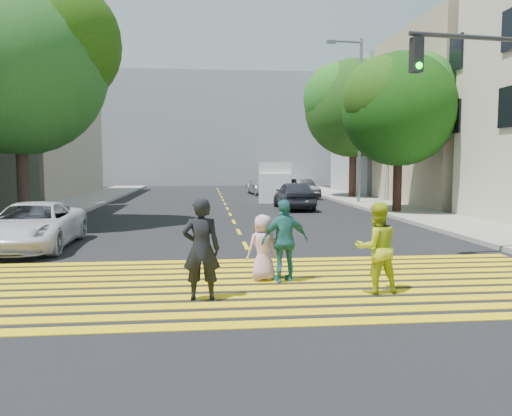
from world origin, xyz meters
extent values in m
plane|color=black|center=(0.00, 0.00, 0.00)|extent=(120.00, 120.00, 0.00)
cube|color=gray|center=(-8.50, 22.00, 0.07)|extent=(3.00, 40.00, 0.15)
cube|color=gray|center=(8.50, 15.00, 0.07)|extent=(3.00, 60.00, 0.15)
cube|color=maroon|center=(-6.90, 6.00, 0.08)|extent=(0.20, 8.00, 0.16)
cube|color=yellow|center=(0.00, -1.20, 0.01)|extent=(13.40, 0.35, 0.01)
cube|color=yellow|center=(0.00, -0.65, 0.01)|extent=(13.40, 0.35, 0.01)
cube|color=yellow|center=(0.00, -0.10, 0.01)|extent=(13.40, 0.35, 0.01)
cube|color=yellow|center=(0.00, 0.45, 0.01)|extent=(13.40, 0.35, 0.01)
cube|color=yellow|center=(0.00, 1.00, 0.01)|extent=(13.40, 0.35, 0.01)
cube|color=yellow|center=(0.00, 1.55, 0.01)|extent=(13.40, 0.35, 0.01)
cube|color=yellow|center=(0.00, 2.10, 0.01)|extent=(13.40, 0.35, 0.01)
cube|color=yellow|center=(0.00, 2.65, 0.01)|extent=(13.40, 0.35, 0.01)
cube|color=yellow|center=(0.00, 3.20, 0.01)|extent=(13.40, 0.35, 0.01)
cube|color=yellow|center=(0.00, 3.75, 0.01)|extent=(13.40, 0.35, 0.01)
cube|color=yellow|center=(0.00, 6.00, 0.01)|extent=(0.12, 1.40, 0.01)
cube|color=yellow|center=(0.00, 9.00, 0.01)|extent=(0.12, 1.40, 0.01)
cube|color=yellow|center=(0.00, 12.00, 0.01)|extent=(0.12, 1.40, 0.01)
cube|color=yellow|center=(0.00, 15.00, 0.01)|extent=(0.12, 1.40, 0.01)
cube|color=yellow|center=(0.00, 18.00, 0.01)|extent=(0.12, 1.40, 0.01)
cube|color=yellow|center=(0.00, 21.00, 0.01)|extent=(0.12, 1.40, 0.01)
cube|color=yellow|center=(0.00, 24.00, 0.01)|extent=(0.12, 1.40, 0.01)
cube|color=yellow|center=(0.00, 27.00, 0.01)|extent=(0.12, 1.40, 0.01)
cube|color=yellow|center=(0.00, 30.00, 0.01)|extent=(0.12, 1.40, 0.01)
cube|color=yellow|center=(0.00, 33.00, 0.01)|extent=(0.12, 1.40, 0.01)
cube|color=yellow|center=(0.00, 36.00, 0.01)|extent=(0.12, 1.40, 0.01)
cube|color=yellow|center=(0.00, 39.00, 0.01)|extent=(0.12, 1.40, 0.01)
cube|color=tan|center=(15.00, 19.00, 5.00)|extent=(10.00, 10.00, 10.00)
cube|color=gray|center=(15.00, 30.00, 5.00)|extent=(10.00, 10.00, 10.00)
cube|color=gray|center=(0.00, 48.00, 6.00)|extent=(30.00, 8.00, 12.00)
cylinder|color=black|center=(-8.05, 11.19, 1.69)|extent=(0.47, 0.47, 3.38)
sphere|color=#1E3F14|center=(-8.05, 11.19, 5.99)|extent=(6.87, 6.87, 6.51)
sphere|color=black|center=(-6.74, 11.43, 6.97)|extent=(5.15, 5.15, 4.88)
cylinder|color=black|center=(7.90, 14.27, 1.41)|extent=(0.47, 0.47, 2.81)
sphere|color=black|center=(7.90, 14.27, 4.93)|extent=(5.98, 5.98, 5.30)
sphere|color=#0E6513|center=(8.91, 14.69, 5.73)|extent=(4.48, 4.48, 3.97)
sphere|color=#15370A|center=(7.01, 13.95, 5.46)|extent=(4.19, 4.19, 3.71)
cylinder|color=#432018|center=(8.87, 24.69, 1.73)|extent=(0.49, 0.49, 3.46)
sphere|color=#16460C|center=(8.87, 24.69, 6.09)|extent=(6.70, 6.70, 6.59)
sphere|color=#1D5C20|center=(10.19, 24.99, 7.08)|extent=(5.03, 5.03, 4.94)
sphere|color=#185909|center=(7.71, 24.49, 6.75)|extent=(4.69, 4.69, 4.61)
imported|color=black|center=(-1.26, 0.29, 0.92)|extent=(0.70, 0.48, 1.85)
imported|color=#ADC01B|center=(2.02, 0.45, 0.86)|extent=(0.88, 0.71, 1.72)
imported|color=#DEA9B9|center=(0.00, 1.64, 0.70)|extent=(0.78, 0.62, 1.39)
imported|color=#266E6D|center=(0.44, 1.48, 0.86)|extent=(1.06, 0.59, 1.71)
imported|color=silver|center=(-6.10, 6.19, 0.66)|extent=(2.29, 4.80, 1.32)
imported|color=#21222C|center=(3.50, 17.30, 0.75)|extent=(1.81, 4.44, 1.51)
imported|color=#BABABA|center=(3.31, 29.48, 0.74)|extent=(2.52, 5.25, 1.48)
imported|color=black|center=(5.45, 25.12, 0.66)|extent=(1.90, 4.15, 1.32)
cube|color=silver|center=(3.39, 23.75, 1.24)|extent=(2.64, 5.19, 2.48)
cube|color=white|center=(3.10, 21.59, 0.89)|extent=(2.03, 1.43, 1.79)
cylinder|color=black|center=(2.36, 22.09, 0.35)|extent=(0.34, 0.72, 0.70)
cylinder|color=black|center=(3.94, 21.88, 0.35)|extent=(0.34, 0.72, 0.70)
cylinder|color=black|center=(2.84, 25.63, 0.35)|extent=(0.34, 0.72, 0.70)
cylinder|color=black|center=(4.42, 25.42, 0.35)|extent=(0.34, 0.72, 0.70)
cylinder|color=#343434|center=(5.67, 3.44, 5.53)|extent=(3.94, 0.57, 0.12)
cube|color=black|center=(3.90, 3.23, 5.04)|extent=(0.28, 0.28, 0.83)
sphere|color=#08FB05|center=(3.92, 3.10, 4.76)|extent=(0.18, 0.18, 0.16)
cylinder|color=slate|center=(7.81, 19.93, 4.76)|extent=(0.18, 0.18, 9.53)
cylinder|color=gray|center=(6.86, 19.85, 9.31)|extent=(1.91, 0.28, 0.13)
cube|color=slate|center=(6.02, 19.78, 9.26)|extent=(0.55, 0.28, 0.16)
camera|label=1|loc=(-1.19, -8.55, 2.47)|focal=35.00mm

